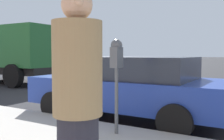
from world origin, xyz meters
name	(u,v)px	position (x,y,z in m)	size (l,w,h in m)	color
ground_plane	(137,108)	(0.00, 0.00, 0.00)	(220.00, 220.00, 0.00)	#2B2B2D
parking_meter	(117,62)	(-2.70, -0.90, 1.36)	(0.21, 0.19, 1.56)	#4C5156
car_blue	(130,86)	(-1.12, -0.34, 0.76)	(2.13, 4.49, 1.42)	navy
pedestrian	(78,108)	(-4.86, -1.79, 1.07)	(0.38, 0.38, 1.81)	#23232D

